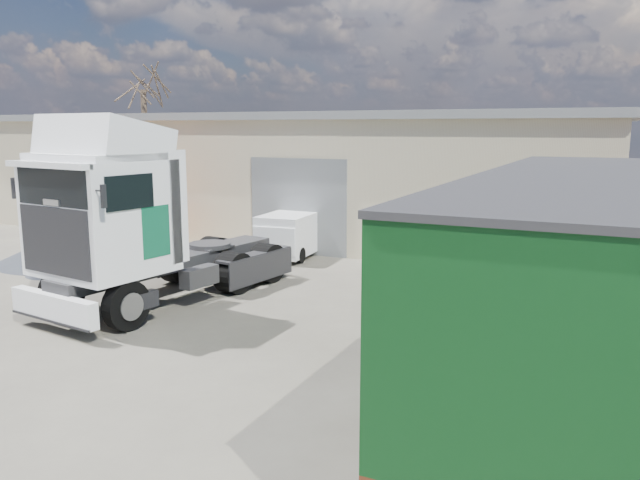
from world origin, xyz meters
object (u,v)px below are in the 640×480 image
at_px(tractor_unit, 134,229).
at_px(orange_skip, 138,228).
at_px(panel_van, 295,233).
at_px(bare_tree, 142,74).
at_px(box_trailer, 558,262).

distance_m(tractor_unit, orange_skip, 8.79).
height_order(tractor_unit, panel_van, tractor_unit).
relative_size(bare_tree, orange_skip, 2.86).
height_order(bare_tree, box_trailer, bare_tree).
bearing_deg(panel_van, bare_tree, 142.27).
relative_size(bare_tree, tractor_unit, 1.22).
height_order(panel_van, orange_skip, orange_skip).
xyz_separation_m(tractor_unit, panel_van, (0.48, 7.94, -1.28)).
bearing_deg(box_trailer, orange_skip, 155.30).
height_order(tractor_unit, orange_skip, tractor_unit).
xyz_separation_m(bare_tree, panel_van, (16.04, -10.37, -7.08)).
distance_m(tractor_unit, box_trailer, 10.47).
height_order(tractor_unit, box_trailer, tractor_unit).
distance_m(box_trailer, panel_van, 13.43).
bearing_deg(tractor_unit, orange_skip, 138.79).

